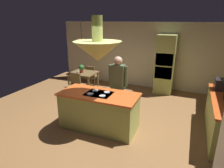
% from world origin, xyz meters
% --- Properties ---
extents(ground, '(8.16, 8.16, 0.00)m').
position_xyz_m(ground, '(0.00, 0.00, 0.00)').
color(ground, olive).
extents(wall_back, '(6.80, 0.10, 2.55)m').
position_xyz_m(wall_back, '(0.00, 3.45, 1.27)').
color(wall_back, beige).
rests_on(wall_back, ground).
extents(kitchen_island, '(1.94, 0.90, 0.95)m').
position_xyz_m(kitchen_island, '(0.00, -0.20, 0.47)').
color(kitchen_island, '#A8B259').
rests_on(kitchen_island, ground).
extents(counter_run_right, '(0.73, 2.24, 0.93)m').
position_xyz_m(counter_run_right, '(2.84, 0.60, 0.47)').
color(counter_run_right, '#A8B259').
rests_on(counter_run_right, ground).
extents(oven_tower, '(0.66, 0.62, 2.13)m').
position_xyz_m(oven_tower, '(1.10, 3.04, 1.07)').
color(oven_tower, '#A8B259').
rests_on(oven_tower, ground).
extents(dining_table, '(0.97, 0.83, 0.76)m').
position_xyz_m(dining_table, '(-1.70, 1.90, 0.65)').
color(dining_table, brown).
rests_on(dining_table, ground).
extents(person_at_island, '(0.53, 0.23, 1.73)m').
position_xyz_m(person_at_island, '(0.22, 0.52, 1.00)').
color(person_at_island, tan).
rests_on(person_at_island, ground).
extents(range_hood, '(1.10, 1.10, 1.00)m').
position_xyz_m(range_hood, '(0.00, -0.20, 1.98)').
color(range_hood, '#A8B259').
extents(pendant_light_over_table, '(0.32, 0.32, 0.82)m').
position_xyz_m(pendant_light_over_table, '(-1.70, 1.90, 1.86)').
color(pendant_light_over_table, '#E0B266').
extents(chair_facing_island, '(0.40, 0.40, 0.87)m').
position_xyz_m(chair_facing_island, '(-1.70, 1.26, 0.50)').
color(chair_facing_island, brown).
rests_on(chair_facing_island, ground).
extents(chair_by_back_wall, '(0.40, 0.40, 0.87)m').
position_xyz_m(chair_by_back_wall, '(-1.70, 2.54, 0.50)').
color(chair_by_back_wall, brown).
rests_on(chair_by_back_wall, ground).
extents(potted_plant_on_table, '(0.20, 0.20, 0.30)m').
position_xyz_m(potted_plant_on_table, '(-1.73, 1.85, 0.93)').
color(potted_plant_on_table, '#99382D').
rests_on(potted_plant_on_table, dining_table).
extents(cup_on_table, '(0.07, 0.07, 0.09)m').
position_xyz_m(cup_on_table, '(-1.78, 1.69, 0.81)').
color(cup_on_table, white).
rests_on(cup_on_table, dining_table).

